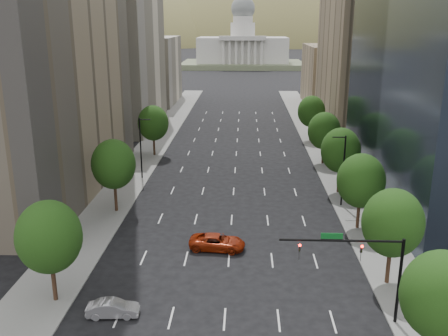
# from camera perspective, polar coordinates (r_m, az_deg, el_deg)

# --- Properties ---
(sidewalk_left) EXTENTS (6.00, 200.00, 0.15)m
(sidewalk_left) POSITION_cam_1_polar(r_m,az_deg,el_deg) (69.15, -11.84, -2.41)
(sidewalk_left) COLOR slate
(sidewalk_left) RESTS_ON ground
(sidewalk_right) EXTENTS (6.00, 200.00, 0.15)m
(sidewalk_right) POSITION_cam_1_polar(r_m,az_deg,el_deg) (68.54, 14.20, -2.74)
(sidewalk_right) COLOR slate
(sidewalk_right) RESTS_ON ground
(midrise_cream_left) EXTENTS (14.00, 30.00, 35.00)m
(midrise_cream_left) POSITION_cam_1_polar(r_m,az_deg,el_deg) (109.65, -11.85, 13.80)
(midrise_cream_left) COLOR beige
(midrise_cream_left) RESTS_ON ground
(filler_left) EXTENTS (14.00, 26.00, 18.00)m
(filler_left) POSITION_cam_1_polar(r_m,az_deg,el_deg) (142.41, -8.43, 11.09)
(filler_left) COLOR beige
(filler_left) RESTS_ON ground
(parking_tan_right) EXTENTS (14.00, 30.00, 30.00)m
(parking_tan_right) POSITION_cam_1_polar(r_m,az_deg,el_deg) (106.25, 15.62, 12.12)
(parking_tan_right) COLOR #8C7759
(parking_tan_right) RESTS_ON ground
(filler_right) EXTENTS (14.00, 26.00, 16.00)m
(filler_right) POSITION_cam_1_polar(r_m,az_deg,el_deg) (139.09, 12.38, 10.35)
(filler_right) COLOR #8C7759
(filler_right) RESTS_ON ground
(tree_right_0) EXTENTS (5.20, 5.20, 8.39)m
(tree_right_0) POSITION_cam_1_polar(r_m,az_deg,el_deg) (35.26, 23.77, -13.33)
(tree_right_0) COLOR #382316
(tree_right_0) RESTS_ON ground
(tree_right_1) EXTENTS (5.20, 5.20, 8.75)m
(tree_right_1) POSITION_cam_1_polar(r_m,az_deg,el_deg) (44.45, 18.86, -6.01)
(tree_right_1) COLOR #382316
(tree_right_1) RESTS_ON ground
(tree_right_2) EXTENTS (5.20, 5.20, 8.61)m
(tree_right_2) POSITION_cam_1_polar(r_m,az_deg,el_deg) (55.39, 15.49, -1.42)
(tree_right_2) COLOR #382316
(tree_right_2) RESTS_ON ground
(tree_right_3) EXTENTS (5.20, 5.20, 8.89)m
(tree_right_3) POSITION_cam_1_polar(r_m,az_deg,el_deg) (66.59, 13.29, 1.99)
(tree_right_3) COLOR #382316
(tree_right_3) RESTS_ON ground
(tree_right_4) EXTENTS (5.20, 5.20, 8.46)m
(tree_right_4) POSITION_cam_1_polar(r_m,az_deg,el_deg) (80.11, 11.47, 4.21)
(tree_right_4) COLOR #382316
(tree_right_4) RESTS_ON ground
(tree_right_5) EXTENTS (5.20, 5.20, 8.75)m
(tree_right_5) POSITION_cam_1_polar(r_m,az_deg,el_deg) (95.60, 10.03, 6.44)
(tree_right_5) COLOR #382316
(tree_right_5) RESTS_ON ground
(tree_left_0) EXTENTS (5.20, 5.20, 8.75)m
(tree_left_0) POSITION_cam_1_polar(r_m,az_deg,el_deg) (41.86, -19.50, -7.49)
(tree_left_0) COLOR #382316
(tree_left_0) RESTS_ON ground
(tree_left_1) EXTENTS (5.20, 5.20, 8.97)m
(tree_left_1) POSITION_cam_1_polar(r_m,az_deg,el_deg) (59.66, -12.60, 0.42)
(tree_left_1) COLOR #382316
(tree_left_1) RESTS_ON ground
(tree_left_2) EXTENTS (5.20, 5.20, 8.68)m
(tree_left_2) POSITION_cam_1_polar(r_m,az_deg,el_deg) (84.39, -8.16, 5.14)
(tree_left_2) COLOR #382316
(tree_left_2) RESTS_ON ground
(streetlight_rn) EXTENTS (1.70, 0.20, 9.00)m
(streetlight_rn) POSITION_cam_1_polar(r_m,az_deg,el_deg) (62.03, 13.54, -0.10)
(streetlight_rn) COLOR black
(streetlight_rn) RESTS_ON ground
(streetlight_ln) EXTENTS (1.70, 0.20, 9.00)m
(streetlight_ln) POSITION_cam_1_polar(r_m,az_deg,el_deg) (72.02, -9.53, 2.44)
(streetlight_ln) COLOR black
(streetlight_ln) RESTS_ON ground
(traffic_signal) EXTENTS (9.12, 0.40, 7.38)m
(traffic_signal) POSITION_cam_1_polar(r_m,az_deg,el_deg) (38.50, 16.20, -10.28)
(traffic_signal) COLOR black
(traffic_signal) RESTS_ON ground
(capitol) EXTENTS (60.00, 40.00, 35.20)m
(capitol) POSITION_cam_1_polar(r_m,az_deg,el_deg) (253.41, 2.15, 13.47)
(capitol) COLOR #596647
(capitol) RESTS_ON ground
(foothills) EXTENTS (720.00, 413.00, 263.00)m
(foothills) POSITION_cam_1_polar(r_m,az_deg,el_deg) (606.61, 5.64, 10.81)
(foothills) COLOR olive
(foothills) RESTS_ON ground
(car_silver) EXTENTS (4.16, 1.72, 1.34)m
(car_silver) POSITION_cam_1_polar(r_m,az_deg,el_deg) (40.94, -12.67, -15.51)
(car_silver) COLOR #96969B
(car_silver) RESTS_ON ground
(car_red_far) EXTENTS (5.86, 3.16, 1.56)m
(car_red_far) POSITION_cam_1_polar(r_m,az_deg,el_deg) (50.37, -0.78, -8.52)
(car_red_far) COLOR maroon
(car_red_far) RESTS_ON ground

